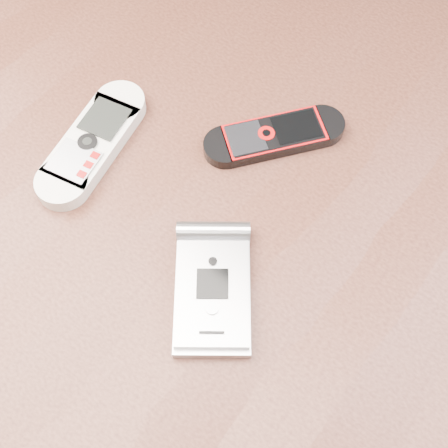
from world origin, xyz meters
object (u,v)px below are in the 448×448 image
table (220,275)px  nokia_black_red (274,136)px  nokia_white (92,143)px  motorola_razr (213,291)px

table → nokia_black_red: (-0.02, 0.10, 0.11)m
nokia_white → nokia_black_red: size_ratio=1.09×
table → nokia_black_red: bearing=98.4°
table → nokia_black_red: nokia_black_red is taller
table → nokia_white: (-0.14, -0.01, 0.11)m
nokia_black_red → motorola_razr: size_ratio=1.13×
table → nokia_black_red: size_ratio=8.99×
nokia_white → motorola_razr: bearing=-26.2°
nokia_black_red → nokia_white: bearing=-102.0°
motorola_razr → table: bearing=85.6°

